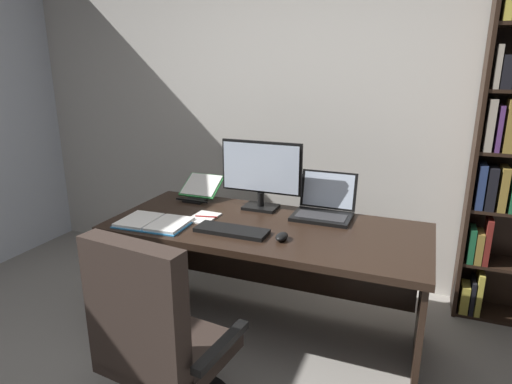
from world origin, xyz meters
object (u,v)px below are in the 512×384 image
Objects in this scene: desk at (270,250)px; laptop at (324,208)px; monitor at (261,174)px; office_chair at (159,355)px; computer_mouse at (282,237)px; open_binder at (154,222)px; pen at (206,216)px; reading_stand_with_book at (201,188)px; keyboard at (232,231)px; notepad at (203,217)px.

laptop is at bearing 36.65° from desk.
desk is 3.45× the size of monitor.
computer_mouse is (0.33, 0.72, 0.34)m from office_chair.
open_binder is 0.32m from pen.
reading_stand_with_book reaches higher than open_binder.
keyboard is at bearing -90.00° from monitor.
pen is at bearing -163.88° from desk.
monitor is 1.52× the size of laptop.
computer_mouse is 0.24× the size of open_binder.
office_chair is 0.96m from notepad.
monitor is 2.60× the size of notepad.
reading_stand_with_book is at bearing 123.03° from pen.
keyboard and open_binder have the same top height.
pen is (-0.38, -0.11, 0.21)m from desk.
reading_stand_with_book is (-0.90, 0.05, 0.02)m from laptop.
monitor is 0.74m from open_binder.
monitor is (-0.14, 0.20, 0.43)m from desk.
laptop reaches higher than keyboard.
pen is at bearing 147.96° from keyboard.
pen is at bearing 0.00° from notepad.
monitor is 0.51m from keyboard.
open_binder is 2.06× the size of notepad.
reading_stand_with_book is (-0.48, 0.52, 0.06)m from keyboard.
notepad reaches higher than desk.
laptop is 0.49m from computer_mouse.
laptop is at bearing 48.23° from keyboard.
reading_stand_with_book is at bearing 132.82° from keyboard.
desk is 8.95× the size of notepad.
notepad is at bearing -154.99° from laptop.
laptop reaches higher than reading_stand_with_book.
office_chair reaches higher than reading_stand_with_book.
reading_stand_with_book is (-0.62, 0.26, 0.27)m from desk.
reading_stand_with_book is at bearing 86.90° from open_binder.
desk is at bearing -54.86° from monitor.
computer_mouse is 0.50× the size of notepad.
open_binder is (-0.49, -0.51, -0.22)m from monitor.
pen is at bearing -56.97° from reading_stand_with_book.
open_binder is at bearing -90.25° from reading_stand_with_book.
notepad is at bearing 180.00° from pen.
desk is at bearing 86.39° from office_chair.
office_chair is 0.79m from keyboard.
monitor reaches higher than computer_mouse.
reading_stand_with_book is at bearing 176.82° from laptop.
office_chair is at bearing -69.96° from reading_stand_with_book.
reading_stand_with_book reaches higher than computer_mouse.
keyboard is 0.49m from open_binder.
computer_mouse is at bearing 0.00° from keyboard.
reading_stand_with_book is (-0.45, 1.24, 0.39)m from office_chair.
desk is 13.42× the size of pen.
laptop is 0.63m from keyboard.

